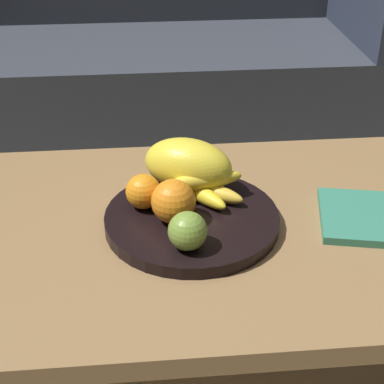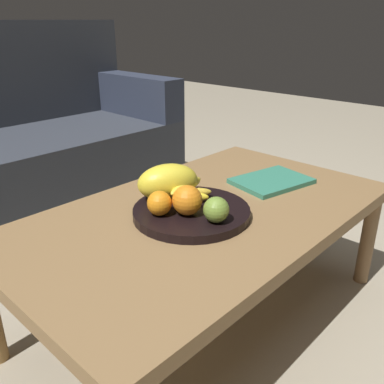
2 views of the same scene
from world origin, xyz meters
name	(u,v)px [view 1 (image 1 of 2)]	position (x,y,z in m)	size (l,w,h in m)	color
ground_plane	(218,363)	(0.00, 0.00, 0.00)	(8.00, 8.00, 0.00)	tan
coffee_table	(222,239)	(0.00, 0.00, 0.34)	(1.17, 0.68, 0.38)	olive
couch	(147,60)	(-0.12, 1.20, 0.30)	(1.70, 0.70, 0.90)	#31363F
fruit_bowl	(192,220)	(-0.06, 0.00, 0.39)	(0.33, 0.33, 0.03)	black
melon_large_front	(188,165)	(-0.06, 0.10, 0.46)	(0.18, 0.11, 0.11)	yellow
orange_front	(173,201)	(-0.09, -0.02, 0.45)	(0.08, 0.08, 0.08)	orange
orange_left	(143,191)	(-0.15, 0.03, 0.44)	(0.07, 0.07, 0.07)	orange
apple_front	(188,231)	(-0.08, -0.10, 0.44)	(0.07, 0.07, 0.07)	olive
banana_bunch	(204,188)	(-0.03, 0.05, 0.43)	(0.16, 0.14, 0.06)	yellow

